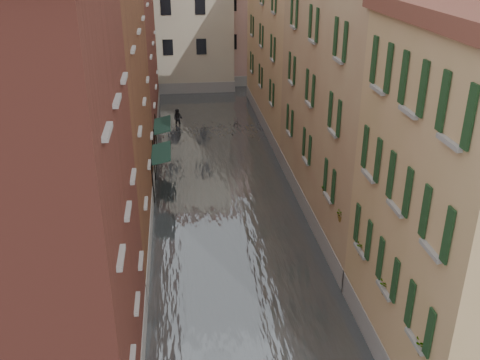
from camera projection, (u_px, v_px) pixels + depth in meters
ground at (254, 336)px, 19.98m from camera, size 120.00×120.00×0.00m
floodwater at (222, 186)px, 31.67m from camera, size 10.00×60.00×0.20m
building_left_near at (15, 220)px, 14.70m from camera, size 6.00×8.00×13.00m
building_left_mid at (78, 111)px, 24.73m from camera, size 6.00×14.00×12.50m
building_left_far at (109, 38)px, 37.96m from camera, size 6.00×16.00×14.00m
building_right_mid at (370, 96)px, 26.16m from camera, size 6.00×14.00×13.00m
building_right_far at (301, 51)px, 40.01m from camera, size 6.00×16.00×11.50m
building_end_cream at (167, 17)px, 51.24m from camera, size 12.00×9.00×13.00m
building_end_pink at (256, 18)px, 54.24m from camera, size 10.00×9.00×12.00m
awning_near at (161, 154)px, 29.99m from camera, size 1.09×3.06×2.80m
awning_far at (162, 126)px, 34.40m from camera, size 1.09×3.15×2.80m
window_planters at (364, 241)px, 19.46m from camera, size 0.59×11.05×0.84m
pedestrian_far at (178, 118)px, 41.35m from camera, size 0.87×0.76×1.49m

